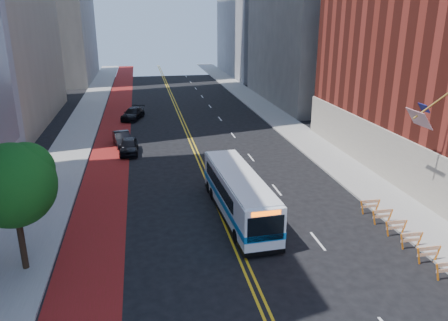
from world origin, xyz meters
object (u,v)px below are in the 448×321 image
at_px(transit_bus, 238,194).
at_px(street_tree, 13,182).
at_px(car_a, 129,146).
at_px(car_b, 122,139).
at_px(car_c, 133,114).

bearing_deg(transit_bus, street_tree, -163.68).
height_order(transit_bus, car_a, transit_bus).
distance_m(street_tree, car_b, 22.97).
bearing_deg(car_a, transit_bus, -63.64).
height_order(street_tree, car_a, street_tree).
bearing_deg(car_c, street_tree, -80.59).
distance_m(transit_bus, car_a, 16.83).
relative_size(street_tree, car_c, 1.38).
relative_size(transit_bus, car_a, 2.54).
bearing_deg(transit_bus, car_c, 100.48).
xyz_separation_m(transit_bus, car_b, (-7.95, 17.95, -0.85)).
bearing_deg(street_tree, transit_bus, 19.10).
bearing_deg(car_a, street_tree, -103.52).
distance_m(transit_bus, car_c, 30.42).
xyz_separation_m(transit_bus, car_c, (-6.98, 29.59, -0.85)).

